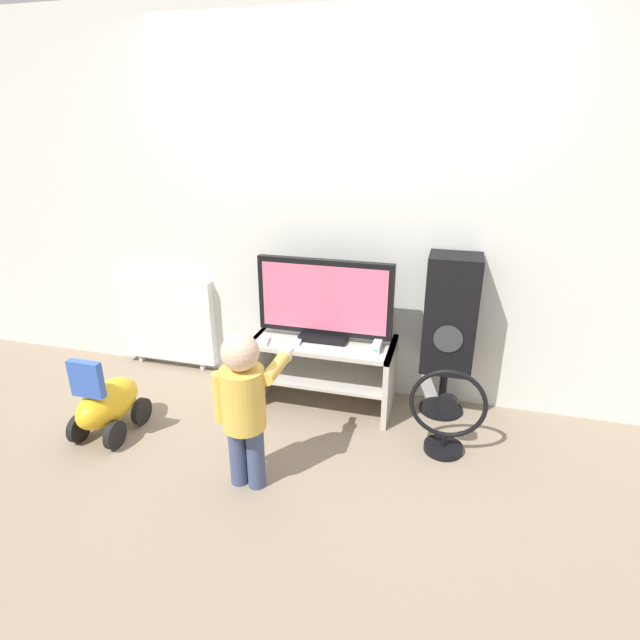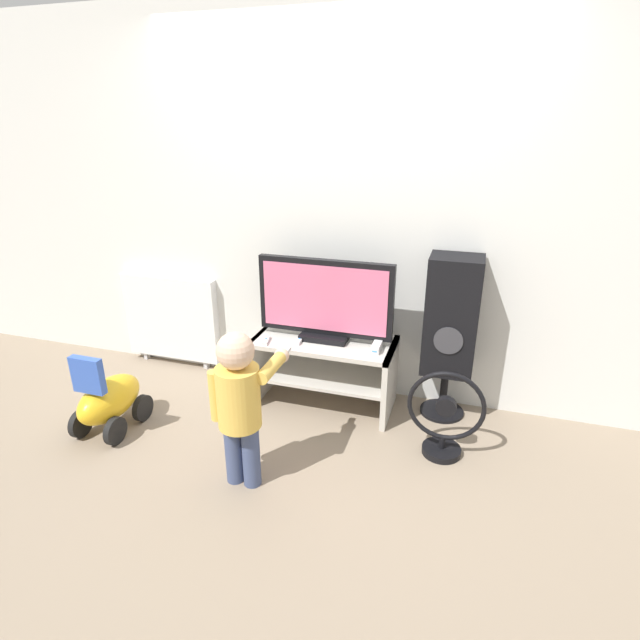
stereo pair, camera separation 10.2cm
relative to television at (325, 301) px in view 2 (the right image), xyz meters
name	(u,v)px [view 2 (the right image)]	position (x,y,z in m)	size (l,w,h in m)	color
ground_plane	(314,420)	(0.00, -0.25, -0.76)	(16.00, 16.00, 0.00)	gray
wall_back	(338,211)	(0.00, 0.29, 0.54)	(10.00, 0.06, 2.60)	silver
tv_stand	(324,362)	(0.00, -0.02, -0.44)	(0.95, 0.46, 0.49)	beige
television	(325,301)	(0.00, 0.00, 0.00)	(0.91, 0.20, 0.55)	black
game_console	(377,346)	(0.37, -0.07, -0.25)	(0.05, 0.16, 0.05)	white
remote_primary	(266,340)	(-0.36, -0.17, -0.26)	(0.06, 0.13, 0.03)	white
remote_secondary	(300,340)	(-0.15, -0.10, -0.26)	(0.04, 0.13, 0.03)	white
child	(240,397)	(-0.18, -0.93, -0.23)	(0.34, 0.50, 0.90)	#3F4C72
speaker_tower	(451,319)	(0.81, 0.10, -0.07)	(0.33, 0.29, 1.10)	black
floor_fan	(445,418)	(0.84, -0.36, -0.51)	(0.45, 0.23, 0.55)	black
ride_on_toy	(109,400)	(-1.22, -0.73, -0.55)	(0.30, 0.50, 0.57)	gold
radiator	(171,318)	(-1.35, 0.22, -0.36)	(0.80, 0.08, 0.74)	white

